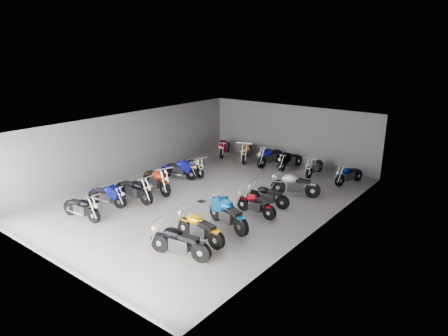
# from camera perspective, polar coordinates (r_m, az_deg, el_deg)

# --- Properties ---
(ground) EXTENTS (14.00, 14.00, 0.00)m
(ground) POSITION_cam_1_polar(r_m,az_deg,el_deg) (17.21, -2.13, -4.31)
(ground) COLOR #A19E99
(ground) RESTS_ON ground
(wall_back) EXTENTS (10.00, 0.10, 3.20)m
(wall_back) POSITION_cam_1_polar(r_m,az_deg,el_deg) (22.33, 9.51, 4.78)
(wall_back) COLOR slate
(wall_back) RESTS_ON ground
(wall_left) EXTENTS (0.10, 14.00, 3.20)m
(wall_left) POSITION_cam_1_polar(r_m,az_deg,el_deg) (20.18, -13.12, 3.25)
(wall_left) COLOR slate
(wall_left) RESTS_ON ground
(wall_right) EXTENTS (0.10, 14.00, 3.20)m
(wall_right) POSITION_cam_1_polar(r_m,az_deg,el_deg) (14.14, 13.52, -2.72)
(wall_right) COLOR slate
(wall_right) RESTS_ON ground
(ceiling) EXTENTS (10.00, 14.00, 0.04)m
(ceiling) POSITION_cam_1_polar(r_m,az_deg,el_deg) (16.31, -2.25, 6.28)
(ceiling) COLOR black
(ceiling) RESTS_ON wall_back
(drain_grate) EXTENTS (0.32, 0.32, 0.01)m
(drain_grate) POSITION_cam_1_polar(r_m,az_deg,el_deg) (16.85, -3.22, -4.78)
(drain_grate) COLOR black
(drain_grate) RESTS_ON ground
(motorcycle_left_a) EXTENTS (1.89, 0.44, 0.83)m
(motorcycle_left_a) POSITION_cam_1_polar(r_m,az_deg,el_deg) (15.97, -19.69, -5.35)
(motorcycle_left_a) COLOR black
(motorcycle_left_a) RESTS_ON ground
(motorcycle_left_b) EXTENTS (1.89, 0.54, 0.84)m
(motorcycle_left_b) POSITION_cam_1_polar(r_m,az_deg,el_deg) (16.93, -16.35, -3.74)
(motorcycle_left_b) COLOR black
(motorcycle_left_b) RESTS_ON ground
(motorcycle_left_c) EXTENTS (2.16, 0.45, 0.95)m
(motorcycle_left_c) POSITION_cam_1_polar(r_m,az_deg,el_deg) (17.10, -12.73, -3.03)
(motorcycle_left_c) COLOR black
(motorcycle_left_c) RESTS_ON ground
(motorcycle_left_d) EXTENTS (2.27, 0.75, 1.02)m
(motorcycle_left_d) POSITION_cam_1_polar(r_m,az_deg,el_deg) (18.01, -9.63, -1.68)
(motorcycle_left_d) COLOR black
(motorcycle_left_d) RESTS_ON ground
(motorcycle_left_e) EXTENTS (1.93, 0.77, 0.88)m
(motorcycle_left_e) POSITION_cam_1_polar(r_m,az_deg,el_deg) (19.63, -6.41, -0.19)
(motorcycle_left_e) COLOR black
(motorcycle_left_e) RESTS_ON ground
(motorcycle_left_f) EXTENTS (1.75, 0.82, 0.81)m
(motorcycle_left_f) POSITION_cam_1_polar(r_m,az_deg,el_deg) (20.16, -4.17, 0.23)
(motorcycle_left_f) COLOR black
(motorcycle_left_f) RESTS_ON ground
(motorcycle_right_a) EXTENTS (2.09, 0.64, 0.93)m
(motorcycle_right_a) POSITION_cam_1_polar(r_m,az_deg,el_deg) (12.54, -6.45, -10.42)
(motorcycle_right_a) COLOR black
(motorcycle_right_a) RESTS_ON ground
(motorcycle_right_b) EXTENTS (2.11, 0.44, 0.93)m
(motorcycle_right_b) POSITION_cam_1_polar(r_m,az_deg,el_deg) (13.37, -3.56, -8.52)
(motorcycle_right_b) COLOR black
(motorcycle_right_b) RESTS_ON ground
(motorcycle_right_c) EXTENTS (2.21, 0.83, 1.00)m
(motorcycle_right_c) POSITION_cam_1_polar(r_m,az_deg,el_deg) (14.34, 0.49, -6.48)
(motorcycle_right_c) COLOR black
(motorcycle_right_c) RESTS_ON ground
(motorcycle_right_d) EXTENTS (1.87, 0.41, 0.82)m
(motorcycle_right_d) POSITION_cam_1_polar(r_m,az_deg,el_deg) (15.43, 4.50, -5.16)
(motorcycle_right_d) COLOR black
(motorcycle_right_d) RESTS_ON ground
(motorcycle_right_e) EXTENTS (1.85, 0.44, 0.82)m
(motorcycle_right_e) POSITION_cam_1_polar(r_m,az_deg,el_deg) (16.33, 6.20, -3.93)
(motorcycle_right_e) COLOR black
(motorcycle_right_e) RESTS_ON ground
(motorcycle_right_f) EXTENTS (2.06, 0.93, 0.95)m
(motorcycle_right_f) POSITION_cam_1_polar(r_m,az_deg,el_deg) (17.53, 10.07, -2.36)
(motorcycle_right_f) COLOR black
(motorcycle_right_f) RESTS_ON ground
(motorcycle_back_a) EXTENTS (1.00, 1.95, 0.92)m
(motorcycle_back_a) POSITION_cam_1_polar(r_m,az_deg,el_deg) (23.63, 0.07, 2.96)
(motorcycle_back_a) COLOR black
(motorcycle_back_a) RESTS_ON ground
(motorcycle_back_b) EXTENTS (1.07, 2.10, 0.99)m
(motorcycle_back_b) POSITION_cam_1_polar(r_m,az_deg,el_deg) (22.57, 3.27, 2.35)
(motorcycle_back_b) COLOR black
(motorcycle_back_b) RESTS_ON ground
(motorcycle_back_c) EXTENTS (0.49, 2.21, 0.97)m
(motorcycle_back_c) POSITION_cam_1_polar(r_m,az_deg,el_deg) (21.79, 6.60, 1.69)
(motorcycle_back_c) COLOR black
(motorcycle_back_c) RESTS_ON ground
(motorcycle_back_d) EXTENTS (0.48, 1.96, 0.86)m
(motorcycle_back_d) POSITION_cam_1_polar(r_m,az_deg,el_deg) (21.35, 9.34, 1.09)
(motorcycle_back_d) COLOR black
(motorcycle_back_d) RESTS_ON ground
(motorcycle_back_e) EXTENTS (0.39, 1.89, 0.83)m
(motorcycle_back_e) POSITION_cam_1_polar(r_m,az_deg,el_deg) (20.55, 12.77, 0.21)
(motorcycle_back_e) COLOR black
(motorcycle_back_e) RESTS_ON ground
(motorcycle_back_f) EXTENTS (0.68, 1.82, 0.82)m
(motorcycle_back_f) POSITION_cam_1_polar(r_m,az_deg,el_deg) (19.69, 17.39, -0.92)
(motorcycle_back_f) COLOR black
(motorcycle_back_f) RESTS_ON ground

